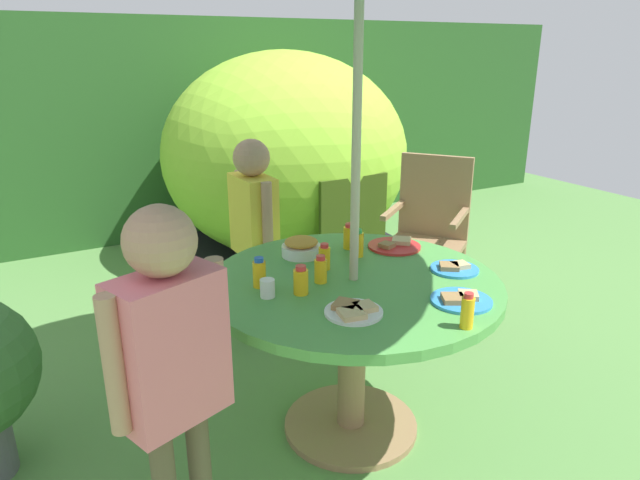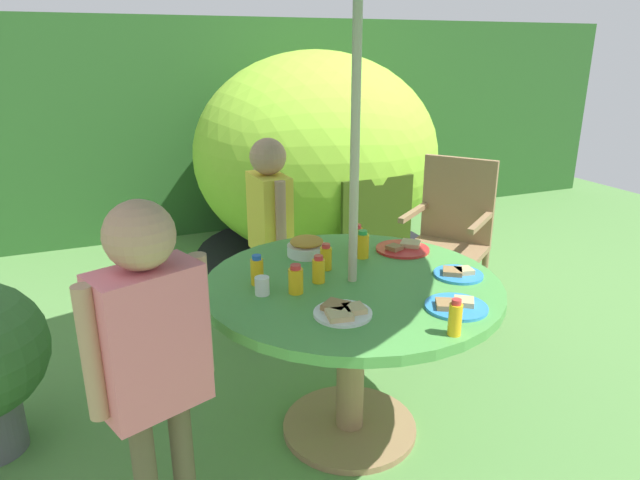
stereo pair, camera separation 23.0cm
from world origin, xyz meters
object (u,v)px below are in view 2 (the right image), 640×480
at_px(plate_mid_left, 458,274).
at_px(juice_bottle_far_left, 319,270).
at_px(juice_bottle_back_edge, 257,271).
at_px(child_in_yellow_shirt, 270,214).
at_px(juice_bottle_center_back, 357,238).
at_px(snack_bowl, 307,247).
at_px(child_in_pink_shirt, 151,340).
at_px(juice_bottle_center_front, 455,318).
at_px(plate_front_edge, 403,248).
at_px(dome_tent, 316,156).
at_px(wooden_chair, 450,233).
at_px(plate_near_left, 342,312).
at_px(juice_bottle_spot_a, 326,257).
at_px(cup_near, 262,286).
at_px(plate_mid_right, 456,306).
at_px(juice_bottle_near_right, 296,280).
at_px(juice_bottle_far_right, 362,245).
at_px(garden_table, 352,315).

bearing_deg(plate_mid_left, juice_bottle_far_left, 163.61).
distance_m(plate_mid_left, juice_bottle_back_edge, 0.83).
relative_size(child_in_yellow_shirt, juice_bottle_center_back, 9.52).
xyz_separation_m(snack_bowl, juice_bottle_center_back, (0.24, -0.02, 0.02)).
height_order(child_in_yellow_shirt, juice_bottle_far_left, child_in_yellow_shirt).
distance_m(child_in_pink_shirt, juice_bottle_center_front, 0.97).
bearing_deg(plate_mid_left, plate_front_edge, 97.35).
relative_size(dome_tent, snack_bowl, 11.77).
distance_m(wooden_chair, plate_mid_left, 1.11).
bearing_deg(plate_near_left, snack_bowl, 80.20).
xyz_separation_m(plate_mid_left, juice_bottle_far_left, (-0.56, 0.16, 0.04)).
relative_size(child_in_yellow_shirt, child_in_pink_shirt, 0.96).
relative_size(plate_mid_left, juice_bottle_spot_a, 1.76).
relative_size(dome_tent, juice_bottle_center_front, 16.53).
bearing_deg(wooden_chair, cup_near, -98.39).
height_order(plate_mid_right, juice_bottle_near_right, juice_bottle_near_right).
distance_m(snack_bowl, cup_near, 0.46).
xyz_separation_m(juice_bottle_spot_a, cup_near, (-0.33, -0.14, -0.02)).
xyz_separation_m(juice_bottle_far_left, juice_bottle_spot_a, (0.08, 0.12, 0.00)).
distance_m(child_in_yellow_shirt, juice_bottle_spot_a, 0.82).
height_order(wooden_chair, cup_near, wooden_chair).
bearing_deg(juice_bottle_far_left, child_in_pink_shirt, -153.96).
xyz_separation_m(dome_tent, snack_bowl, (-0.83, -1.92, -0.04)).
bearing_deg(juice_bottle_center_back, juice_bottle_far_right, -102.59).
xyz_separation_m(dome_tent, child_in_yellow_shirt, (-0.81, -1.30, -0.05)).
bearing_deg(juice_bottle_center_back, snack_bowl, 175.00).
height_order(plate_mid_right, juice_bottle_far_right, juice_bottle_far_right).
xyz_separation_m(dome_tent, plate_near_left, (-0.94, -2.55, -0.06)).
distance_m(garden_table, child_in_yellow_shirt, 0.99).
xyz_separation_m(plate_near_left, juice_bottle_spot_a, (0.12, 0.42, 0.04)).
xyz_separation_m(wooden_chair, juice_bottle_near_right, (-1.30, -0.81, 0.22)).
bearing_deg(juice_bottle_spot_a, child_in_pink_shirt, -149.61).
bearing_deg(juice_bottle_far_right, child_in_yellow_shirt, 104.65).
relative_size(dome_tent, juice_bottle_back_edge, 17.11).
xyz_separation_m(garden_table, plate_mid_right, (0.23, -0.38, 0.17)).
height_order(garden_table, juice_bottle_far_right, juice_bottle_far_right).
distance_m(garden_table, plate_mid_right, 0.48).
bearing_deg(plate_mid_right, juice_bottle_far_right, 97.21).
relative_size(plate_front_edge, juice_bottle_spot_a, 2.15).
bearing_deg(juice_bottle_center_front, juice_bottle_near_right, 125.25).
bearing_deg(juice_bottle_far_right, snack_bowl, 150.03).
bearing_deg(cup_near, wooden_chair, 28.52).
relative_size(dome_tent, plate_mid_left, 10.36).
bearing_deg(dome_tent, juice_bottle_near_right, -117.63).
height_order(child_in_pink_shirt, juice_bottle_spot_a, child_in_pink_shirt).
xyz_separation_m(plate_mid_right, plate_mid_left, (0.19, 0.25, 0.00)).
relative_size(juice_bottle_center_front, juice_bottle_center_back, 1.04).
xyz_separation_m(dome_tent, plate_mid_right, (-0.54, -2.66, -0.07)).
bearing_deg(snack_bowl, juice_bottle_center_back, -5.00).
bearing_deg(child_in_pink_shirt, juice_bottle_spot_a, 10.38).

